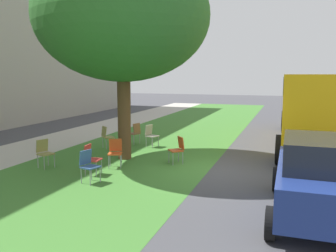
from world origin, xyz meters
name	(u,v)px	position (x,y,z in m)	size (l,w,h in m)	color
ground	(216,171)	(0.00, 0.00, 0.00)	(80.00, 80.00, 0.00)	#424247
grass_verge	(120,162)	(0.00, 3.20, 0.00)	(48.00, 6.00, 0.01)	#3D752D
sidewalk_strip	(13,153)	(0.00, 7.60, 0.00)	(48.00, 2.80, 0.01)	#ADA89E
street_tree	(122,17)	(0.55, 3.29, 4.73)	(5.73, 5.73, 6.86)	brown
chair_0	(151,134)	(2.72, 3.18, 0.52)	(0.53, 0.53, 0.88)	#ADA393
chair_1	(115,151)	(-0.56, 3.08, 0.52)	(0.54, 0.54, 0.88)	#C64C1E
chair_2	(44,151)	(-1.35, 5.13, 0.52)	(0.53, 0.53, 0.88)	olive
chair_3	(107,135)	(1.86, 4.70, 0.52)	(0.59, 0.59, 0.88)	olive
chair_4	(135,132)	(3.01, 4.01, 0.52)	(0.52, 0.53, 0.88)	brown
chair_5	(91,157)	(-1.57, 3.35, 0.52)	(0.45, 0.46, 0.88)	#B7332D
chair_6	(88,164)	(-2.27, 3.00, 0.52)	(0.51, 0.52, 0.88)	#335184
chair_7	(178,148)	(0.47, 1.36, 0.52)	(0.59, 0.59, 0.88)	#C64C1E
parked_car	(320,177)	(-2.82, -2.66, 0.84)	(3.70, 1.92, 1.65)	navy
school_bus	(316,102)	(5.45, -3.04, 1.76)	(10.40, 2.80, 2.88)	yellow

